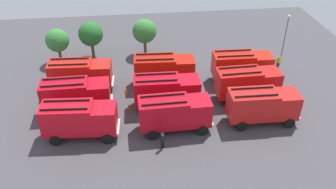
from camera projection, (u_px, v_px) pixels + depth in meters
ground_plane at (168, 105)px, 38.63m from camera, size 55.63×55.63×0.00m
fire_truck_0 at (79, 119)px, 33.12m from camera, size 7.35×3.16×3.88m
fire_truck_1 at (174, 112)px, 33.94m from camera, size 7.26×2.89×3.88m
fire_truck_2 at (262, 105)px, 34.97m from camera, size 7.24×2.86×3.88m
fire_truck_3 at (76, 94)px, 36.52m from camera, size 7.23×2.82×3.88m
fire_truck_4 at (166, 90)px, 37.21m from camera, size 7.26×2.90×3.88m
fire_truck_5 at (247, 82)px, 38.48m from camera, size 7.27×2.92×3.88m
fire_truck_6 at (80, 74)px, 40.01m from camera, size 7.31×3.05×3.88m
fire_truck_7 at (164, 69)px, 40.97m from camera, size 7.31×3.05×3.88m
fire_truck_8 at (241, 65)px, 41.70m from camera, size 7.26×2.90×3.88m
firefighter_0 at (88, 70)px, 42.98m from camera, size 0.43×0.30×1.81m
firefighter_1 at (278, 61)px, 44.85m from camera, size 0.44×0.48×1.77m
firefighter_2 at (162, 140)px, 32.30m from camera, size 0.48×0.43×1.79m
tree_0 at (57, 40)px, 45.05m from camera, size 3.02×3.02×4.68m
tree_1 at (91, 34)px, 46.12m from camera, size 3.26×3.26×5.05m
tree_2 at (145, 31)px, 46.87m from camera, size 3.25×3.25×5.04m
traffic_cone_0 at (129, 106)px, 37.93m from camera, size 0.40×0.40×0.56m
traffic_cone_1 at (126, 90)px, 40.45m from camera, size 0.48×0.48×0.69m
traffic_cone_2 at (285, 107)px, 37.82m from camera, size 0.45×0.45×0.64m
lamppost at (285, 37)px, 43.91m from camera, size 0.36×0.36×6.93m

